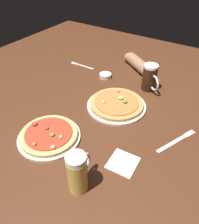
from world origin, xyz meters
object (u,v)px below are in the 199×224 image
beer_mug_amber (150,78)px  fork_left (82,65)px  pizza_plate_far (117,104)px  beer_mug_dark (78,172)px  ramekin_sauce (105,75)px  pizza_plate_near (49,135)px  knife_right (177,141)px  napkin_folded (123,162)px  diner_arm (137,63)px

beer_mug_amber → fork_left: (-0.54, 0.03, -0.08)m
beer_mug_amber → fork_left: size_ratio=0.83×
pizza_plate_far → beer_mug_dark: size_ratio=1.85×
ramekin_sauce → pizza_plate_near: bearing=-82.6°
beer_mug_dark → knife_right: 0.51m
ramekin_sauce → beer_mug_dark: bearing=-64.8°
pizza_plate_near → beer_mug_amber: 0.69m
fork_left → pizza_plate_near: bearing=-64.9°
fork_left → knife_right: size_ratio=0.85×
pizza_plate_near → pizza_plate_far: size_ratio=0.90×
pizza_plate_far → ramekin_sauce: 0.33m
pizza_plate_near → napkin_folded: pizza_plate_near is taller
beer_mug_dark → diner_arm: beer_mug_dark is taller
pizza_plate_near → napkin_folded: 0.37m
knife_right → beer_mug_amber: bearing=130.6°
ramekin_sauce → napkin_folded: 0.72m
fork_left → ramekin_sauce: bearing=-11.3°
pizza_plate_near → beer_mug_amber: bearing=71.3°
pizza_plate_far → ramekin_sauce: size_ratio=4.10×
pizza_plate_near → ramekin_sauce: bearing=97.4°
beer_mug_amber → pizza_plate_far: bearing=-106.2°
pizza_plate_near → napkin_folded: size_ratio=2.46×
pizza_plate_near → diner_arm: size_ratio=1.03×
pizza_plate_far → beer_mug_amber: (0.08, 0.26, 0.06)m
beer_mug_amber → napkin_folded: size_ratio=1.36×
ramekin_sauce → diner_arm: bearing=62.1°
pizza_plate_far → fork_left: pizza_plate_far is taller
fork_left → diner_arm: diner_arm is taller
napkin_folded → ramekin_sauce: bearing=127.9°
beer_mug_amber → diner_arm: 0.28m
diner_arm → pizza_plate_near: bearing=-92.7°
pizza_plate_far → beer_mug_dark: beer_mug_dark is taller
pizza_plate_near → knife_right: bearing=31.3°
diner_arm → napkin_folded: bearing=-68.1°
ramekin_sauce → fork_left: ramekin_sauce is taller
pizza_plate_near → knife_right: (0.51, 0.31, -0.01)m
pizza_plate_far → knife_right: (0.37, -0.08, -0.01)m
knife_right → ramekin_sauce: bearing=151.6°
pizza_plate_near → ramekin_sauce: 0.64m
napkin_folded → fork_left: 0.92m
pizza_plate_near → ramekin_sauce: pizza_plate_near is taller
beer_mug_dark → napkin_folded: size_ratio=1.48×
pizza_plate_near → beer_mug_amber: (0.22, 0.65, 0.06)m
knife_right → diner_arm: size_ratio=0.81×
pizza_plate_near → napkin_folded: bearing=9.4°
pizza_plate_near → fork_left: bearing=115.1°
beer_mug_amber → fork_left: bearing=177.0°
fork_left → diner_arm: size_ratio=0.69×
beer_mug_dark → beer_mug_amber: size_ratio=1.09×
napkin_folded → diner_arm: bearing=111.9°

